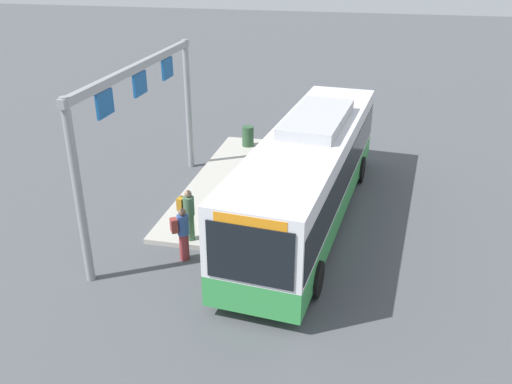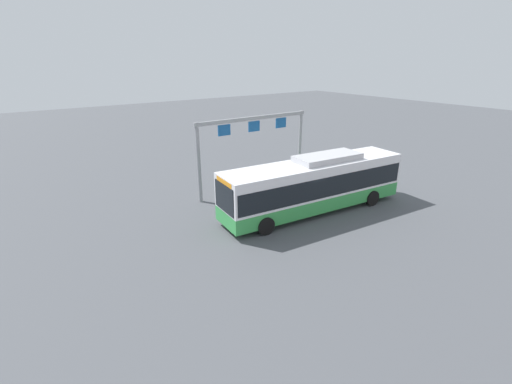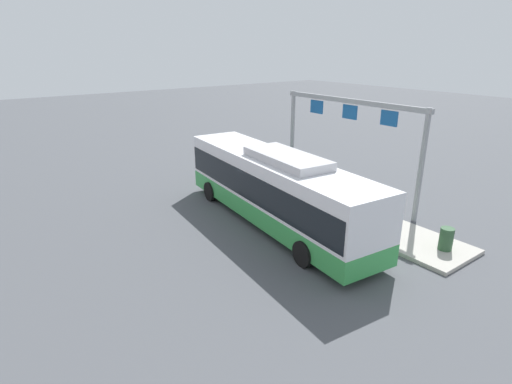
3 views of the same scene
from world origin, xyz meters
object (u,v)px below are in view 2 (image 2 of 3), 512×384
at_px(trash_bin, 339,170).
at_px(bus_main, 315,183).
at_px(person_boarding, 239,193).
at_px(person_waiting_near, 250,188).

bearing_deg(trash_bin, bus_main, 29.84).
relative_size(bus_main, person_boarding, 7.29).
bearing_deg(person_waiting_near, person_boarding, -70.76).
xyz_separation_m(person_waiting_near, trash_bin, (-8.65, -0.21, -0.44)).
xyz_separation_m(bus_main, trash_bin, (-6.21, -3.56, -1.20)).
bearing_deg(person_boarding, person_waiting_near, 64.23).
distance_m(person_waiting_near, trash_bin, 8.67).
bearing_deg(trash_bin, person_waiting_near, 1.41).
distance_m(bus_main, person_boarding, 4.75).
distance_m(person_boarding, person_waiting_near, 0.94).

